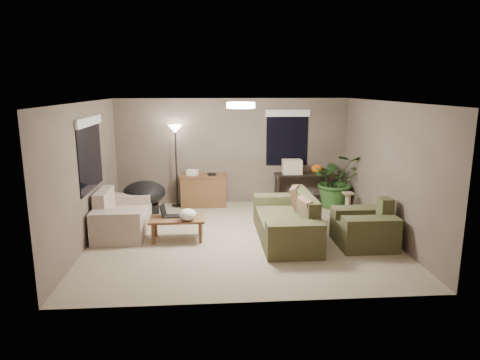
{
  "coord_description": "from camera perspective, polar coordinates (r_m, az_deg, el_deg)",
  "views": [
    {
      "loc": [
        -0.58,
        -7.6,
        2.76
      ],
      "look_at": [
        0.0,
        0.2,
        1.05
      ],
      "focal_mm": 32.0,
      "sensor_mm": 36.0,
      "label": 1
    }
  ],
  "objects": [
    {
      "name": "papasan_chair",
      "position": [
        9.36,
        -12.63,
        -2.16
      ],
      "size": [
        1.16,
        1.16,
        0.8
      ],
      "color": "black",
      "rests_on": "ground"
    },
    {
      "name": "loveseat",
      "position": [
        8.55,
        -15.54,
        -4.87
      ],
      "size": [
        0.9,
        1.6,
        0.85
      ],
      "color": "beige",
      "rests_on": "ground"
    },
    {
      "name": "window_left",
      "position": [
        8.24,
        -19.4,
        4.84
      ],
      "size": [
        0.05,
        1.56,
        1.33
      ],
      "color": "black",
      "rests_on": "room_shell"
    },
    {
      "name": "main_sofa",
      "position": [
        7.98,
        6.35,
        -5.73
      ],
      "size": [
        0.95,
        2.2,
        0.85
      ],
      "color": "#4F4E2F",
      "rests_on": "ground"
    },
    {
      "name": "coffee_table",
      "position": [
        7.91,
        -8.37,
        -5.47
      ],
      "size": [
        1.0,
        0.55,
        0.42
      ],
      "color": "brown",
      "rests_on": "ground"
    },
    {
      "name": "throw_pillows",
      "position": [
        7.93,
        8.23,
        -3.22
      ],
      "size": [
        0.37,
        1.39,
        0.47
      ],
      "color": "#8C7251",
      "rests_on": "main_sofa"
    },
    {
      "name": "console_table",
      "position": [
        10.3,
        8.23,
        -0.83
      ],
      "size": [
        1.3,
        0.4,
        0.75
      ],
      "color": "black",
      "rests_on": "ground"
    },
    {
      "name": "pumpkin",
      "position": [
        10.3,
        10.2,
        1.47
      ],
      "size": [
        0.33,
        0.33,
        0.21
      ],
      "primitive_type": "ellipsoid",
      "rotation": [
        0.0,
        0.0,
        -0.38
      ],
      "color": "orange",
      "rests_on": "console_table"
    },
    {
      "name": "desk_papers",
      "position": [
        9.99,
        -5.83,
        0.96
      ],
      "size": [
        0.7,
        0.3,
        0.12
      ],
      "color": "silver",
      "rests_on": "desk"
    },
    {
      "name": "armchair",
      "position": [
        7.93,
        16.3,
        -6.27
      ],
      "size": [
        0.95,
        1.0,
        0.85
      ],
      "color": "#454529",
      "rests_on": "ground"
    },
    {
      "name": "houseplant",
      "position": [
        10.18,
        12.73,
        -0.81
      ],
      "size": [
        1.15,
        1.28,
        1.0
      ],
      "primitive_type": "imported",
      "color": "#2D5923",
      "rests_on": "ground"
    },
    {
      "name": "desk",
      "position": [
        10.08,
        -4.89,
        -1.38
      ],
      "size": [
        1.1,
        0.5,
        0.75
      ],
      "color": "brown",
      "rests_on": "ground"
    },
    {
      "name": "floor_lamp",
      "position": [
        9.92,
        -8.61,
        5.47
      ],
      "size": [
        0.32,
        0.32,
        1.91
      ],
      "color": "black",
      "rests_on": "ground"
    },
    {
      "name": "plastic_bag",
      "position": [
        7.71,
        -6.99,
        -4.6
      ],
      "size": [
        0.36,
        0.33,
        0.21
      ],
      "primitive_type": "ellipsoid",
      "rotation": [
        0.0,
        0.0,
        -0.22
      ],
      "color": "white",
      "rests_on": "coffee_table"
    },
    {
      "name": "ceiling_fixture",
      "position": [
        7.63,
        0.11,
        9.93
      ],
      "size": [
        0.5,
        0.5,
        0.1
      ],
      "primitive_type": "cylinder",
      "color": "white",
      "rests_on": "room_shell"
    },
    {
      "name": "room_shell",
      "position": [
        7.77,
        0.11,
        1.13
      ],
      "size": [
        5.5,
        5.5,
        5.5
      ],
      "color": "tan",
      "rests_on": "ground"
    },
    {
      "name": "cat_scratching_post",
      "position": [
        9.68,
        14.15,
        -3.29
      ],
      "size": [
        0.32,
        0.32,
        0.5
      ],
      "color": "tan",
      "rests_on": "ground"
    },
    {
      "name": "laptop",
      "position": [
        7.99,
        -9.55,
        -4.43
      ],
      "size": [
        0.38,
        0.24,
        0.24
      ],
      "color": "black",
      "rests_on": "coffee_table"
    },
    {
      "name": "window_back",
      "position": [
        10.29,
        6.34,
        6.83
      ],
      "size": [
        1.06,
        0.05,
        1.33
      ],
      "color": "black",
      "rests_on": "room_shell"
    },
    {
      "name": "cardboard_box",
      "position": [
        10.15,
        6.93,
        1.78
      ],
      "size": [
        0.45,
        0.34,
        0.33
      ],
      "primitive_type": "cube",
      "rotation": [
        0.0,
        0.0,
        -0.02
      ],
      "color": "beige",
      "rests_on": "console_table"
    }
  ]
}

